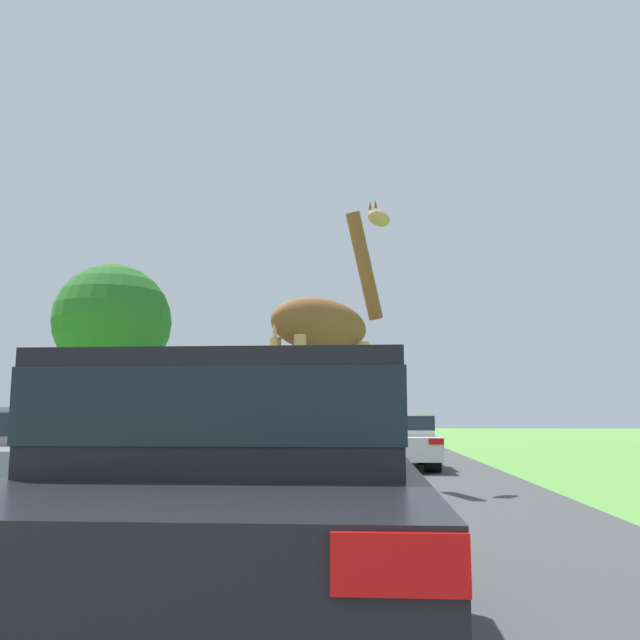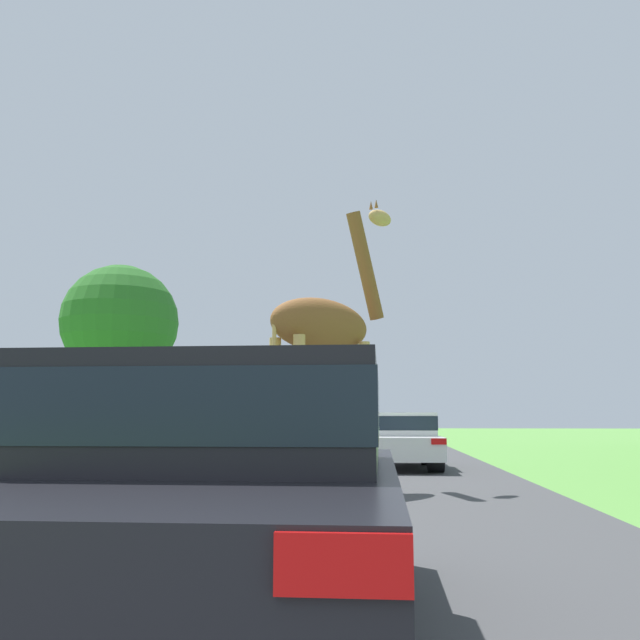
{
  "view_description": "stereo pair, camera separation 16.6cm",
  "coord_description": "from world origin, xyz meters",
  "px_view_note": "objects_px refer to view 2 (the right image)",
  "views": [
    {
      "loc": [
        0.98,
        0.25,
        1.19
      ],
      "look_at": [
        0.16,
        11.35,
        2.8
      ],
      "focal_mm": 38.0,
      "sensor_mm": 36.0,
      "label": 1
    },
    {
      "loc": [
        1.14,
        0.27,
        1.19
      ],
      "look_at": [
        0.16,
        11.35,
        2.8
      ],
      "focal_mm": 38.0,
      "sensor_mm": 36.0,
      "label": 2
    }
  ],
  "objects_px": {
    "car_lead_maroon": "(224,489)",
    "car_queue_right": "(298,428)",
    "car_queue_left": "(313,433)",
    "giraffe_near_road": "(325,337)",
    "tree_centre_back": "(120,323)",
    "car_verge_right": "(76,455)",
    "car_far_ahead": "(401,438)"
  },
  "relations": [
    {
      "from": "car_lead_maroon",
      "to": "car_queue_right",
      "type": "height_order",
      "value": "car_lead_maroon"
    },
    {
      "from": "giraffe_near_road",
      "to": "car_queue_right",
      "type": "xyz_separation_m",
      "value": [
        -2.52,
        16.94,
        -1.76
      ]
    },
    {
      "from": "car_far_ahead",
      "to": "tree_centre_back",
      "type": "distance_m",
      "value": 20.83
    },
    {
      "from": "giraffe_near_road",
      "to": "car_lead_maroon",
      "type": "distance_m",
      "value": 7.55
    },
    {
      "from": "car_verge_right",
      "to": "tree_centre_back",
      "type": "bearing_deg",
      "value": 110.65
    },
    {
      "from": "giraffe_near_road",
      "to": "car_queue_left",
      "type": "xyz_separation_m",
      "value": [
        -1.2,
        9.9,
        -1.81
      ]
    },
    {
      "from": "car_queue_right",
      "to": "car_far_ahead",
      "type": "height_order",
      "value": "car_queue_right"
    },
    {
      "from": "car_lead_maroon",
      "to": "car_verge_right",
      "type": "bearing_deg",
      "value": 122.56
    },
    {
      "from": "car_queue_right",
      "to": "car_far_ahead",
      "type": "relative_size",
      "value": 1.09
    },
    {
      "from": "giraffe_near_road",
      "to": "tree_centre_back",
      "type": "relative_size",
      "value": 0.6
    },
    {
      "from": "car_queue_left",
      "to": "giraffe_near_road",
      "type": "bearing_deg",
      "value": -83.1
    },
    {
      "from": "car_queue_left",
      "to": "tree_centre_back",
      "type": "bearing_deg",
      "value": 134.5
    },
    {
      "from": "giraffe_near_road",
      "to": "car_lead_maroon",
      "type": "bearing_deg",
      "value": -47.86
    },
    {
      "from": "car_queue_right",
      "to": "car_queue_left",
      "type": "distance_m",
      "value": 7.16
    },
    {
      "from": "car_far_ahead",
      "to": "car_lead_maroon",
      "type": "bearing_deg",
      "value": -96.08
    },
    {
      "from": "car_queue_left",
      "to": "car_verge_right",
      "type": "height_order",
      "value": "car_queue_left"
    },
    {
      "from": "tree_centre_back",
      "to": "car_verge_right",
      "type": "bearing_deg",
      "value": -69.35
    },
    {
      "from": "car_far_ahead",
      "to": "tree_centre_back",
      "type": "xyz_separation_m",
      "value": [
        -13.19,
        15.29,
        5.1
      ]
    },
    {
      "from": "car_queue_right",
      "to": "car_queue_left",
      "type": "xyz_separation_m",
      "value": [
        1.32,
        -7.04,
        -0.05
      ]
    },
    {
      "from": "car_far_ahead",
      "to": "car_verge_right",
      "type": "height_order",
      "value": "car_verge_right"
    },
    {
      "from": "car_queue_right",
      "to": "car_verge_right",
      "type": "xyz_separation_m",
      "value": [
        -0.53,
        -19.48,
        -0.04
      ]
    },
    {
      "from": "car_lead_maroon",
      "to": "car_far_ahead",
      "type": "relative_size",
      "value": 1.05
    },
    {
      "from": "car_lead_maroon",
      "to": "car_queue_left",
      "type": "distance_m",
      "value": 17.29
    },
    {
      "from": "giraffe_near_road",
      "to": "car_far_ahead",
      "type": "relative_size",
      "value": 1.3
    },
    {
      "from": "car_queue_left",
      "to": "tree_centre_back",
      "type": "xyz_separation_m",
      "value": [
        -10.61,
        10.8,
        5.09
      ]
    },
    {
      "from": "giraffe_near_road",
      "to": "car_far_ahead",
      "type": "bearing_deg",
      "value": 117.62
    },
    {
      "from": "tree_centre_back",
      "to": "car_far_ahead",
      "type": "bearing_deg",
      "value": -49.23
    },
    {
      "from": "car_lead_maroon",
      "to": "car_queue_right",
      "type": "distance_m",
      "value": 24.42
    },
    {
      "from": "car_verge_right",
      "to": "tree_centre_back",
      "type": "distance_m",
      "value": 25.35
    },
    {
      "from": "car_queue_left",
      "to": "car_verge_right",
      "type": "bearing_deg",
      "value": -98.47
    },
    {
      "from": "tree_centre_back",
      "to": "car_queue_left",
      "type": "bearing_deg",
      "value": -45.5
    },
    {
      "from": "giraffe_near_road",
      "to": "car_verge_right",
      "type": "distance_m",
      "value": 4.36
    }
  ]
}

